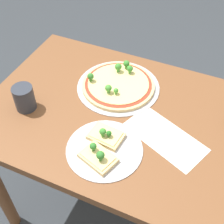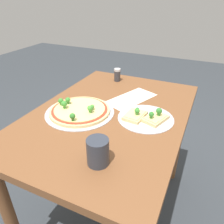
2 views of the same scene
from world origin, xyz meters
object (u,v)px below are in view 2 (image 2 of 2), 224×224
at_px(dining_table, 110,131).
at_px(pizza_tray_whole, 79,110).
at_px(drinking_cup, 98,152).
at_px(condiment_shaker, 117,75).
at_px(pizza_tray_slice, 146,117).

height_order(dining_table, pizza_tray_whole, pizza_tray_whole).
distance_m(dining_table, drinking_cup, 0.41).
bearing_deg(drinking_cup, dining_table, 18.77).
bearing_deg(condiment_shaker, dining_table, -161.20).
relative_size(dining_table, drinking_cup, 10.54).
bearing_deg(pizza_tray_whole, condiment_shaker, 0.31).
height_order(pizza_tray_slice, condiment_shaker, condiment_shaker).
xyz_separation_m(pizza_tray_whole, drinking_cup, (-0.29, -0.26, 0.04)).
height_order(pizza_tray_whole, pizza_tray_slice, pizza_tray_whole).
bearing_deg(dining_table, condiment_shaker, 18.80).
bearing_deg(pizza_tray_whole, drinking_cup, -137.67).
bearing_deg(pizza_tray_slice, pizza_tray_whole, 104.15).
distance_m(pizza_tray_whole, drinking_cup, 0.39).
height_order(dining_table, pizza_tray_slice, pizza_tray_slice).
distance_m(pizza_tray_whole, condiment_shaker, 0.49).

